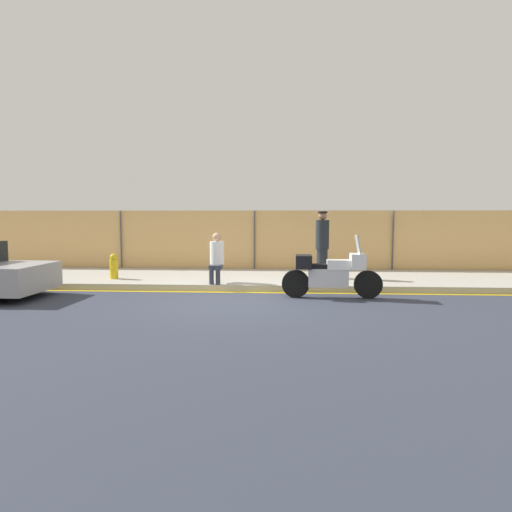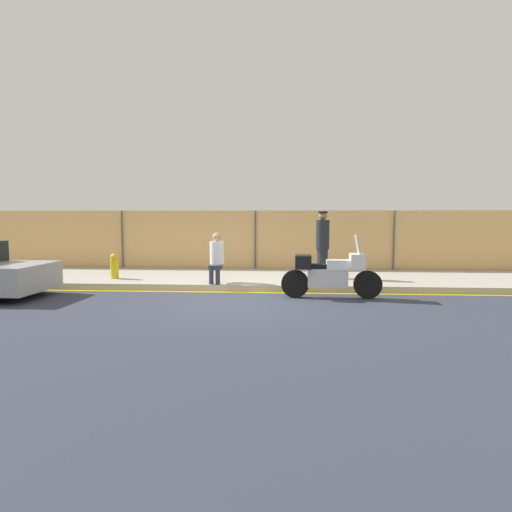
% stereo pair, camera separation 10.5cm
% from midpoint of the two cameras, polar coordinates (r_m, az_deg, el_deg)
% --- Properties ---
extents(ground_plane, '(120.00, 120.00, 0.00)m').
position_cam_midpoint_polar(ground_plane, '(9.84, -1.78, -5.84)').
color(ground_plane, '#333847').
extents(sidewalk, '(32.20, 3.46, 0.16)m').
position_cam_midpoint_polar(sidewalk, '(12.88, -0.40, -2.85)').
color(sidewalk, '#ADA89E').
rests_on(sidewalk, ground_plane).
extents(curb_paint_stripe, '(32.20, 0.18, 0.01)m').
position_cam_midpoint_polar(curb_paint_stripe, '(11.10, -1.11, -4.55)').
color(curb_paint_stripe, gold).
rests_on(curb_paint_stripe, ground_plane).
extents(storefront_fence, '(30.59, 0.17, 2.01)m').
position_cam_midpoint_polar(storefront_fence, '(14.60, 0.14, 1.76)').
color(storefront_fence, '#E5B26B').
rests_on(storefront_fence, ground_plane).
extents(motorcycle, '(2.26, 0.52, 1.43)m').
position_cam_midpoint_polar(motorcycle, '(10.43, 9.56, -2.10)').
color(motorcycle, black).
rests_on(motorcycle, ground_plane).
extents(officer_standing, '(0.36, 0.36, 1.81)m').
position_cam_midpoint_polar(officer_standing, '(12.54, 8.55, 1.52)').
color(officer_standing, '#1E2328').
rests_on(officer_standing, sidewalk).
extents(person_seated_on_curb, '(0.36, 0.65, 1.27)m').
position_cam_midpoint_polar(person_seated_on_curb, '(11.62, -4.70, 0.12)').
color(person_seated_on_curb, '#2D3342').
rests_on(person_seated_on_curb, sidewalk).
extents(fire_hydrant, '(0.22, 0.27, 0.68)m').
position_cam_midpoint_polar(fire_hydrant, '(12.88, -17.06, -1.23)').
color(fire_hydrant, gold).
rests_on(fire_hydrant, sidewalk).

